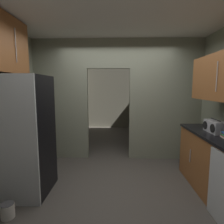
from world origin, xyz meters
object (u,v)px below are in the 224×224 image
refrigerator (22,136)px  dishwasher (221,190)px  boombox (215,127)px  paint_can (8,211)px

refrigerator → dishwasher: refrigerator is taller
boombox → refrigerator: bearing=-177.2°
dishwasher → boombox: size_ratio=2.24×
dishwasher → paint_can: size_ratio=4.64×
dishwasher → paint_can: dishwasher is taller
refrigerator → boombox: (2.94, 0.14, 0.12)m
dishwasher → boombox: (0.28, 0.78, 0.59)m
refrigerator → paint_can: refrigerator is taller
refrigerator → paint_can: bearing=-83.6°
paint_can → refrigerator: bearing=96.4°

